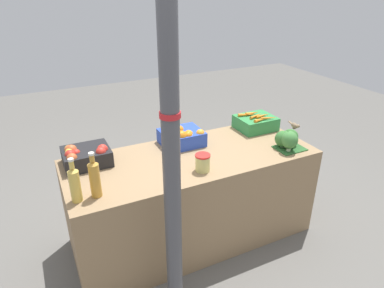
{
  "coord_description": "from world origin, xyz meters",
  "views": [
    {
      "loc": [
        -1.0,
        -2.06,
        1.95
      ],
      "look_at": [
        0.0,
        0.0,
        0.85
      ],
      "focal_mm": 32.0,
      "sensor_mm": 36.0,
      "label": 1
    }
  ],
  "objects_px": {
    "juice_bottle_golden": "(75,183)",
    "support_pole": "(170,122)",
    "orange_crate": "(181,136)",
    "pickle_jar": "(203,163)",
    "sparrow_bird": "(295,126)",
    "apple_crate": "(85,155)",
    "carrot_crate": "(256,122)",
    "broccoli_pile": "(288,139)",
    "juice_bottle_amber": "(95,178)"
  },
  "relations": [
    {
      "from": "support_pole",
      "to": "sparrow_bird",
      "type": "distance_m",
      "value": 1.27
    },
    {
      "from": "pickle_jar",
      "to": "sparrow_bird",
      "type": "height_order",
      "value": "sparrow_bird"
    },
    {
      "from": "juice_bottle_golden",
      "to": "juice_bottle_amber",
      "type": "bearing_deg",
      "value": 0.0
    },
    {
      "from": "orange_crate",
      "to": "broccoli_pile",
      "type": "xyz_separation_m",
      "value": [
        0.72,
        -0.43,
        0.01
      ]
    },
    {
      "from": "carrot_crate",
      "to": "juice_bottle_golden",
      "type": "bearing_deg",
      "value": -164.66
    },
    {
      "from": "support_pole",
      "to": "carrot_crate",
      "type": "relative_size",
      "value": 8.07
    },
    {
      "from": "apple_crate",
      "to": "orange_crate",
      "type": "distance_m",
      "value": 0.76
    },
    {
      "from": "orange_crate",
      "to": "pickle_jar",
      "type": "height_order",
      "value": "orange_crate"
    },
    {
      "from": "broccoli_pile",
      "to": "pickle_jar",
      "type": "relative_size",
      "value": 1.79
    },
    {
      "from": "apple_crate",
      "to": "juice_bottle_golden",
      "type": "relative_size",
      "value": 1.14
    },
    {
      "from": "juice_bottle_golden",
      "to": "support_pole",
      "type": "bearing_deg",
      "value": -37.62
    },
    {
      "from": "support_pole",
      "to": "orange_crate",
      "type": "height_order",
      "value": "support_pole"
    },
    {
      "from": "pickle_jar",
      "to": "sparrow_bird",
      "type": "bearing_deg",
      "value": -0.32
    },
    {
      "from": "pickle_jar",
      "to": "orange_crate",
      "type": "bearing_deg",
      "value": 84.84
    },
    {
      "from": "support_pole",
      "to": "carrot_crate",
      "type": "height_order",
      "value": "support_pole"
    },
    {
      "from": "orange_crate",
      "to": "broccoli_pile",
      "type": "distance_m",
      "value": 0.84
    },
    {
      "from": "apple_crate",
      "to": "orange_crate",
      "type": "bearing_deg",
      "value": 0.07
    },
    {
      "from": "support_pole",
      "to": "carrot_crate",
      "type": "bearing_deg",
      "value": 35.15
    },
    {
      "from": "apple_crate",
      "to": "pickle_jar",
      "type": "relative_size",
      "value": 2.64
    },
    {
      "from": "carrot_crate",
      "to": "juice_bottle_amber",
      "type": "bearing_deg",
      "value": -163.53
    },
    {
      "from": "orange_crate",
      "to": "carrot_crate",
      "type": "height_order",
      "value": "orange_crate"
    },
    {
      "from": "juice_bottle_amber",
      "to": "pickle_jar",
      "type": "bearing_deg",
      "value": -0.7
    },
    {
      "from": "support_pole",
      "to": "orange_crate",
      "type": "relative_size",
      "value": 8.07
    },
    {
      "from": "juice_bottle_golden",
      "to": "pickle_jar",
      "type": "bearing_deg",
      "value": -0.6
    },
    {
      "from": "pickle_jar",
      "to": "apple_crate",
      "type": "bearing_deg",
      "value": 147.85
    },
    {
      "from": "juice_bottle_golden",
      "to": "sparrow_bird",
      "type": "height_order",
      "value": "juice_bottle_golden"
    },
    {
      "from": "carrot_crate",
      "to": "broccoli_pile",
      "type": "xyz_separation_m",
      "value": [
        -0.01,
        -0.43,
        0.02
      ]
    },
    {
      "from": "juice_bottle_amber",
      "to": "support_pole",
      "type": "bearing_deg",
      "value": -45.74
    },
    {
      "from": "support_pole",
      "to": "apple_crate",
      "type": "relative_size",
      "value": 8.07
    },
    {
      "from": "broccoli_pile",
      "to": "sparrow_bird",
      "type": "xyz_separation_m",
      "value": [
        0.04,
        -0.02,
        0.12
      ]
    },
    {
      "from": "apple_crate",
      "to": "juice_bottle_golden",
      "type": "distance_m",
      "value": 0.46
    },
    {
      "from": "pickle_jar",
      "to": "carrot_crate",
      "type": "bearing_deg",
      "value": 30.47
    },
    {
      "from": "support_pole",
      "to": "juice_bottle_amber",
      "type": "xyz_separation_m",
      "value": [
        -0.35,
        0.36,
        -0.43
      ]
    },
    {
      "from": "apple_crate",
      "to": "carrot_crate",
      "type": "xyz_separation_m",
      "value": [
        1.48,
        0.0,
        -0.01
      ]
    },
    {
      "from": "sparrow_bird",
      "to": "orange_crate",
      "type": "bearing_deg",
      "value": -115.83
    },
    {
      "from": "orange_crate",
      "to": "broccoli_pile",
      "type": "bearing_deg",
      "value": -31.15
    },
    {
      "from": "pickle_jar",
      "to": "support_pole",
      "type": "bearing_deg",
      "value": -136.76
    },
    {
      "from": "broccoli_pile",
      "to": "support_pole",
      "type": "bearing_deg",
      "value": -161.88
    },
    {
      "from": "juice_bottle_amber",
      "to": "sparrow_bird",
      "type": "distance_m",
      "value": 1.52
    },
    {
      "from": "orange_crate",
      "to": "pickle_jar",
      "type": "relative_size",
      "value": 2.64
    },
    {
      "from": "orange_crate",
      "to": "sparrow_bird",
      "type": "height_order",
      "value": "sparrow_bird"
    },
    {
      "from": "juice_bottle_amber",
      "to": "apple_crate",
      "type": "bearing_deg",
      "value": 88.24
    },
    {
      "from": "apple_crate",
      "to": "pickle_jar",
      "type": "bearing_deg",
      "value": -32.15
    },
    {
      "from": "apple_crate",
      "to": "juice_bottle_golden",
      "type": "bearing_deg",
      "value": -106.51
    },
    {
      "from": "support_pole",
      "to": "sparrow_bird",
      "type": "height_order",
      "value": "support_pole"
    },
    {
      "from": "juice_bottle_golden",
      "to": "pickle_jar",
      "type": "xyz_separation_m",
      "value": [
        0.84,
        -0.01,
        -0.06
      ]
    },
    {
      "from": "orange_crate",
      "to": "juice_bottle_amber",
      "type": "bearing_deg",
      "value": -150.15
    },
    {
      "from": "orange_crate",
      "to": "carrot_crate",
      "type": "bearing_deg",
      "value": 0.06
    },
    {
      "from": "orange_crate",
      "to": "pickle_jar",
      "type": "distance_m",
      "value": 0.45
    },
    {
      "from": "support_pole",
      "to": "apple_crate",
      "type": "bearing_deg",
      "value": 112.92
    }
  ]
}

